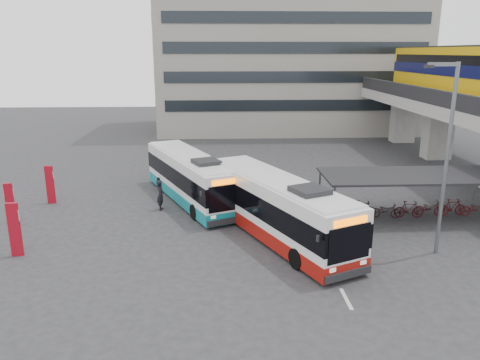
{
  "coord_description": "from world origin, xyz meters",
  "views": [
    {
      "loc": [
        -2.36,
        -21.96,
        9.23
      ],
      "look_at": [
        -1.13,
        4.23,
        2.0
      ],
      "focal_mm": 35.0,
      "sensor_mm": 36.0,
      "label": 1
    }
  ],
  "objects_px": {
    "lamp_post": "(446,149)",
    "bus_main": "(276,208)",
    "pedestrian": "(161,195)",
    "bus_teal": "(190,178)"
  },
  "relations": [
    {
      "from": "bus_teal",
      "to": "lamp_post",
      "type": "distance_m",
      "value": 15.2
    },
    {
      "from": "lamp_post",
      "to": "pedestrian",
      "type": "bearing_deg",
      "value": 152.66
    },
    {
      "from": "bus_main",
      "to": "lamp_post",
      "type": "xyz_separation_m",
      "value": [
        7.24,
        -2.38,
        3.46
      ]
    },
    {
      "from": "bus_teal",
      "to": "bus_main",
      "type": "bearing_deg",
      "value": -77.06
    },
    {
      "from": "bus_main",
      "to": "lamp_post",
      "type": "distance_m",
      "value": 8.37
    },
    {
      "from": "lamp_post",
      "to": "bus_main",
      "type": "bearing_deg",
      "value": 161.3
    },
    {
      "from": "bus_main",
      "to": "pedestrian",
      "type": "xyz_separation_m",
      "value": [
        -6.4,
        4.52,
        -0.63
      ]
    },
    {
      "from": "bus_teal",
      "to": "lamp_post",
      "type": "height_order",
      "value": "lamp_post"
    },
    {
      "from": "bus_main",
      "to": "lamp_post",
      "type": "relative_size",
      "value": 1.29
    },
    {
      "from": "bus_main",
      "to": "pedestrian",
      "type": "height_order",
      "value": "bus_main"
    }
  ]
}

